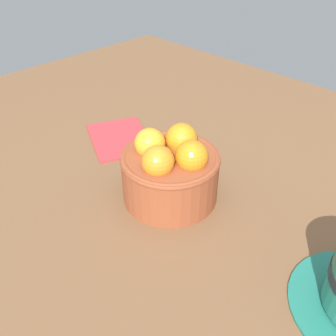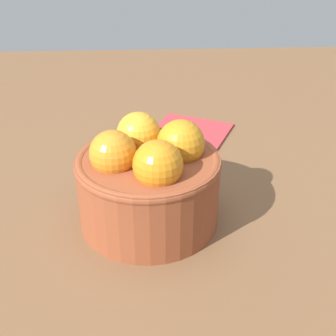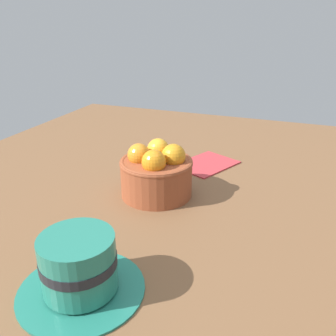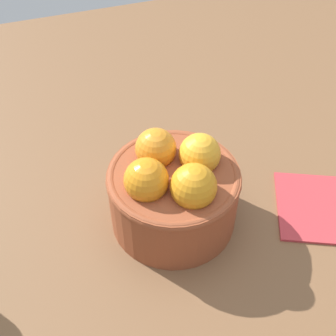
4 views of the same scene
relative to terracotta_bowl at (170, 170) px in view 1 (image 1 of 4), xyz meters
The scene contains 3 objects.
ground_plane 6.76cm from the terracotta_bowl, 102.11° to the right, with size 119.98×101.76×4.47cm, color brown.
terracotta_bowl is the anchor object (origin of this frame).
folded_napkin 18.37cm from the terracotta_bowl, 164.23° to the left, with size 12.88×9.64×0.60cm, color #B23338.
Camera 1 is at (28.48, -28.86, 33.74)cm, focal length 39.97 mm.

